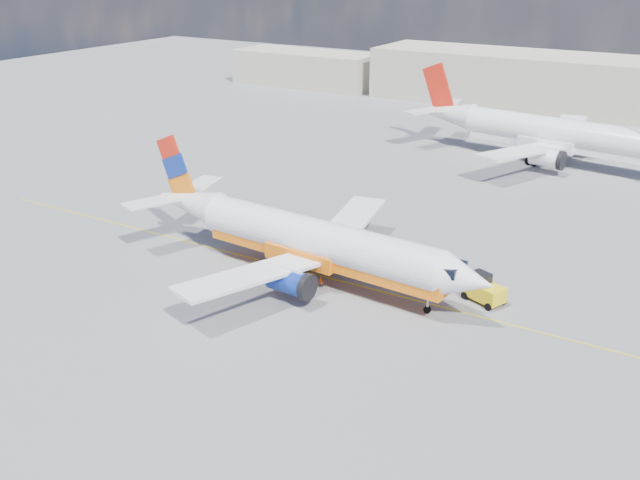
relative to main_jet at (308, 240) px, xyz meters
The scene contains 8 objects.
ground 3.93m from the main_jet, 69.38° to the right, with size 240.00×240.00×0.00m, color slate.
taxi_line 3.23m from the main_jet, 37.16° to the left, with size 70.00×0.15×0.01m, color yellow.
terminal_main 72.91m from the main_jet, 85.38° to the left, with size 70.00×14.00×8.00m, color beige.
terminal_annex 82.46m from the main_jet, 122.35° to the left, with size 26.00×10.00×6.00m, color beige.
main_jet is the anchor object (origin of this frame).
second_jet 41.67m from the main_jet, 80.15° to the left, with size 33.43×26.22×10.12m.
gse_tug 13.09m from the main_jet, 13.35° to the left, with size 3.18×2.62×2.00m.
traffic_cone 3.08m from the main_jet, 15.20° to the right, with size 0.39×0.39×0.55m.
Camera 1 is at (25.11, -38.93, 22.95)m, focal length 40.00 mm.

